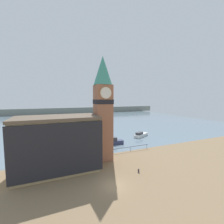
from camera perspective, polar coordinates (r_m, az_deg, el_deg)
name	(u,v)px	position (r m, az deg, el deg)	size (l,w,h in m)	color
ground_plane	(114,186)	(25.06, 0.89, -26.26)	(160.00, 160.00, 0.00)	#846B4C
water	(66,120)	(93.20, -17.24, -3.05)	(160.00, 120.00, 0.00)	slate
far_shoreline	(61,111)	(132.58, -18.94, 0.40)	(180.00, 3.00, 5.00)	gray
pier_railing	(130,147)	(38.45, 7.00, -13.19)	(10.42, 0.08, 1.09)	#232328
clock_tower	(103,106)	(31.27, -3.43, 2.37)	(3.84, 3.84, 21.67)	#935B42
pier_building	(58,144)	(29.08, -19.90, -11.28)	(14.33, 7.59, 9.92)	tan
boat_near	(116,142)	(43.59, 1.38, -11.19)	(4.18, 1.95, 2.02)	#333856
boat_far	(141,135)	(52.60, 10.87, -8.52)	(6.61, 4.66, 1.71)	silver
mooring_bollard_near	(139,170)	(28.80, 10.09, -21.06)	(0.28, 0.28, 0.68)	#2D2D33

